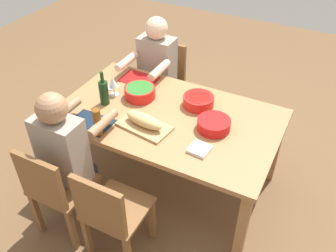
{
  "coord_description": "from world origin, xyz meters",
  "views": [
    {
      "loc": [
        1.04,
        -2.03,
        2.44
      ],
      "look_at": [
        0.0,
        0.0,
        0.63
      ],
      "focal_mm": 38.84,
      "sensor_mm": 36.0,
      "label": 1
    }
  ],
  "objects_px": {
    "diner_near_left": "(67,150)",
    "napkin_stack": "(199,149)",
    "chair_far_left": "(164,79)",
    "beer_bottle": "(98,122)",
    "serving_bowl_pasta": "(198,100)",
    "serving_bowl_salad": "(214,124)",
    "serving_bowl_greens": "(140,92)",
    "chair_near_left": "(55,188)",
    "wine_bottle": "(104,92)",
    "wine_glass": "(113,83)",
    "bread_loaf": "(144,120)",
    "chair_near_center": "(111,213)",
    "dining_table": "(168,123)",
    "diner_far_left": "(155,69)",
    "cutting_board": "(145,126)"
  },
  "relations": [
    {
      "from": "serving_bowl_greens",
      "to": "diner_near_left",
      "type": "bearing_deg",
      "value": -101.09
    },
    {
      "from": "beer_bottle",
      "to": "wine_glass",
      "type": "relative_size",
      "value": 1.33
    },
    {
      "from": "dining_table",
      "to": "chair_near_center",
      "type": "bearing_deg",
      "value": -90.0
    },
    {
      "from": "wine_bottle",
      "to": "bread_loaf",
      "type": "bearing_deg",
      "value": -15.84
    },
    {
      "from": "serving_bowl_salad",
      "to": "beer_bottle",
      "type": "xyz_separation_m",
      "value": [
        -0.72,
        -0.44,
        0.06
      ]
    },
    {
      "from": "wine_glass",
      "to": "bread_loaf",
      "type": "bearing_deg",
      "value": -30.65
    },
    {
      "from": "serving_bowl_salad",
      "to": "wine_bottle",
      "type": "relative_size",
      "value": 0.86
    },
    {
      "from": "wine_bottle",
      "to": "wine_glass",
      "type": "bearing_deg",
      "value": 91.08
    },
    {
      "from": "chair_near_left",
      "to": "chair_far_left",
      "type": "xyz_separation_m",
      "value": [
        0.0,
        1.68,
        0.0
      ]
    },
    {
      "from": "wine_glass",
      "to": "wine_bottle",
      "type": "bearing_deg",
      "value": -88.92
    },
    {
      "from": "serving_bowl_salad",
      "to": "wine_glass",
      "type": "relative_size",
      "value": 1.5
    },
    {
      "from": "chair_near_center",
      "to": "beer_bottle",
      "type": "xyz_separation_m",
      "value": [
        -0.34,
        0.4,
        0.37
      ]
    },
    {
      "from": "diner_far_left",
      "to": "diner_near_left",
      "type": "bearing_deg",
      "value": -90.0
    },
    {
      "from": "bread_loaf",
      "to": "napkin_stack",
      "type": "xyz_separation_m",
      "value": [
        0.47,
        -0.05,
        -0.05
      ]
    },
    {
      "from": "serving_bowl_greens",
      "to": "chair_near_center",
      "type": "bearing_deg",
      "value": -71.35
    },
    {
      "from": "chair_far_left",
      "to": "wine_bottle",
      "type": "bearing_deg",
      "value": -93.43
    },
    {
      "from": "cutting_board",
      "to": "napkin_stack",
      "type": "relative_size",
      "value": 2.86
    },
    {
      "from": "beer_bottle",
      "to": "diner_far_left",
      "type": "bearing_deg",
      "value": 97.04
    },
    {
      "from": "serving_bowl_salad",
      "to": "cutting_board",
      "type": "xyz_separation_m",
      "value": [
        -0.47,
        -0.22,
        -0.04
      ]
    },
    {
      "from": "diner_near_left",
      "to": "napkin_stack",
      "type": "relative_size",
      "value": 8.57
    },
    {
      "from": "chair_near_left",
      "to": "napkin_stack",
      "type": "height_order",
      "value": "chair_near_left"
    },
    {
      "from": "diner_near_left",
      "to": "serving_bowl_salad",
      "type": "distance_m",
      "value": 1.08
    },
    {
      "from": "chair_far_left",
      "to": "napkin_stack",
      "type": "relative_size",
      "value": 6.07
    },
    {
      "from": "diner_far_left",
      "to": "wine_glass",
      "type": "height_order",
      "value": "diner_far_left"
    },
    {
      "from": "wine_glass",
      "to": "chair_far_left",
      "type": "bearing_deg",
      "value": 85.78
    },
    {
      "from": "wine_bottle",
      "to": "diner_far_left",
      "type": "bearing_deg",
      "value": 85.73
    },
    {
      "from": "napkin_stack",
      "to": "bread_loaf",
      "type": "bearing_deg",
      "value": 173.87
    },
    {
      "from": "chair_near_left",
      "to": "wine_bottle",
      "type": "relative_size",
      "value": 2.93
    },
    {
      "from": "diner_near_left",
      "to": "cutting_board",
      "type": "relative_size",
      "value": 3.0
    },
    {
      "from": "chair_near_left",
      "to": "serving_bowl_salad",
      "type": "relative_size",
      "value": 3.41
    },
    {
      "from": "chair_near_center",
      "to": "serving_bowl_greens",
      "type": "distance_m",
      "value": 1.06
    },
    {
      "from": "chair_near_left",
      "to": "wine_bottle",
      "type": "height_order",
      "value": "wine_bottle"
    },
    {
      "from": "wine_bottle",
      "to": "dining_table",
      "type": "bearing_deg",
      "value": 9.73
    },
    {
      "from": "bread_loaf",
      "to": "napkin_stack",
      "type": "distance_m",
      "value": 0.47
    },
    {
      "from": "dining_table",
      "to": "serving_bowl_salad",
      "type": "distance_m",
      "value": 0.4
    },
    {
      "from": "diner_near_left",
      "to": "dining_table",
      "type": "bearing_deg",
      "value": 54.09
    },
    {
      "from": "beer_bottle",
      "to": "wine_glass",
      "type": "height_order",
      "value": "beer_bottle"
    },
    {
      "from": "bread_loaf",
      "to": "wine_glass",
      "type": "height_order",
      "value": "wine_glass"
    },
    {
      "from": "cutting_board",
      "to": "bread_loaf",
      "type": "relative_size",
      "value": 1.25
    },
    {
      "from": "serving_bowl_greens",
      "to": "cutting_board",
      "type": "relative_size",
      "value": 0.65
    },
    {
      "from": "chair_far_left",
      "to": "beer_bottle",
      "type": "distance_m",
      "value": 1.34
    },
    {
      "from": "diner_near_left",
      "to": "chair_far_left",
      "type": "relative_size",
      "value": 1.41
    },
    {
      "from": "serving_bowl_pasta",
      "to": "serving_bowl_salad",
      "type": "xyz_separation_m",
      "value": [
        0.22,
        -0.23,
        -0.0
      ]
    },
    {
      "from": "bread_loaf",
      "to": "chair_far_left",
      "type": "bearing_deg",
      "value": 110.19
    },
    {
      "from": "dining_table",
      "to": "beer_bottle",
      "type": "relative_size",
      "value": 7.86
    },
    {
      "from": "chair_far_left",
      "to": "serving_bowl_salad",
      "type": "distance_m",
      "value": 1.24
    },
    {
      "from": "serving_bowl_pasta",
      "to": "wine_glass",
      "type": "distance_m",
      "value": 0.72
    },
    {
      "from": "chair_far_left",
      "to": "diner_far_left",
      "type": "distance_m",
      "value": 0.28
    },
    {
      "from": "chair_near_center",
      "to": "wine_bottle",
      "type": "height_order",
      "value": "wine_bottle"
    },
    {
      "from": "serving_bowl_pasta",
      "to": "serving_bowl_greens",
      "type": "bearing_deg",
      "value": -167.22
    }
  ]
}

